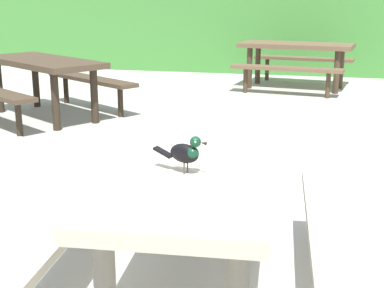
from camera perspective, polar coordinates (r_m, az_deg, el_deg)
hedge_wall at (r=11.52m, az=12.01°, el=12.37°), size 28.00×1.41×2.07m
picnic_table_foreground at (r=2.85m, az=0.46°, el=-5.22°), size 1.81×1.85×0.74m
bird_grackle at (r=2.56m, az=-0.58°, el=-0.83°), size 0.28×0.13×0.18m
picnic_table_mid_left at (r=7.31m, az=-14.86°, el=6.91°), size 2.34×2.34×0.74m
picnic_table_mid_right at (r=9.42m, az=10.50°, el=8.93°), size 1.93×1.90×0.74m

